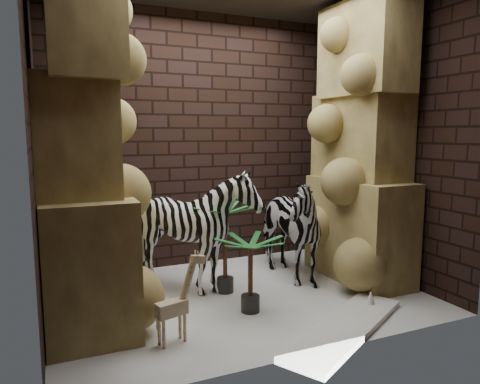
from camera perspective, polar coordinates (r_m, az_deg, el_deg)
name	(u,v)px	position (r m, az deg, el deg)	size (l,w,h in m)	color
floor	(240,296)	(4.41, -0.02, -13.50)	(3.50, 3.50, 0.00)	white
wall_back	(198,141)	(5.28, -5.47, 6.64)	(3.50, 3.50, 0.00)	black
wall_front	(313,148)	(3.01, 9.56, 5.75)	(3.50, 3.50, 0.00)	black
wall_left	(35,146)	(3.77, -25.30, 5.51)	(3.00, 3.00, 0.00)	black
wall_right	(386,142)	(5.07, 18.54, 6.23)	(3.00, 3.00, 0.00)	black
rock_pillar_left	(82,145)	(3.78, -19.98, 5.78)	(0.68, 1.30, 3.00)	tan
rock_pillar_right	(362,142)	(4.86, 15.63, 6.30)	(0.58, 1.25, 3.00)	tan
zebra_right	(284,219)	(4.79, 5.72, -3.48)	(0.61, 1.13, 1.34)	white
zebra_left	(196,237)	(4.39, -5.84, -5.83)	(1.02, 1.26, 1.14)	white
giraffe_toy	(171,299)	(3.43, -8.97, -13.65)	(0.36, 0.12, 0.71)	beige
palm_front	(225,248)	(4.39, -1.97, -7.34)	(0.36, 0.36, 0.91)	#1D532B
palm_back	(250,274)	(3.95, 1.37, -10.70)	(0.36, 0.36, 0.70)	#1D532B
surfboard	(346,328)	(3.81, 13.69, -16.90)	(1.57, 0.38, 0.05)	white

